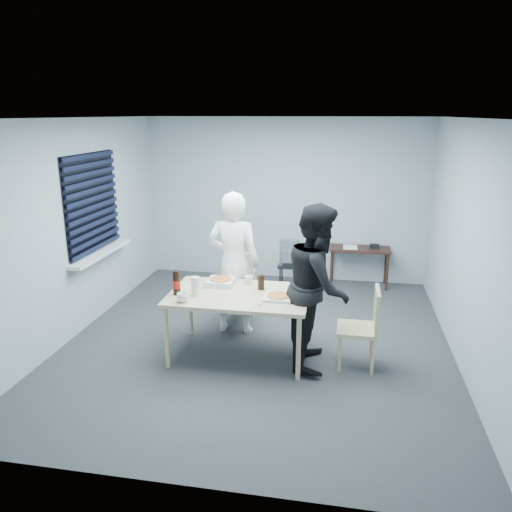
% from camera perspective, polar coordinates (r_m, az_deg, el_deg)
% --- Properties ---
extents(room, '(5.00, 5.00, 5.00)m').
position_cam_1_polar(room, '(6.74, -17.91, 4.91)').
color(room, '#292A2D').
rests_on(room, ground).
extents(dining_table, '(1.53, 0.97, 0.74)m').
position_cam_1_polar(dining_table, '(5.51, -1.93, -4.88)').
color(dining_table, tan).
rests_on(dining_table, ground).
extents(chair_far, '(0.42, 0.42, 0.89)m').
position_cam_1_polar(chair_far, '(6.56, -1.93, -3.01)').
color(chair_far, tan).
rests_on(chair_far, ground).
extents(chair_right, '(0.42, 0.42, 0.89)m').
position_cam_1_polar(chair_right, '(5.45, 12.42, -7.45)').
color(chair_right, tan).
rests_on(chair_right, ground).
extents(person_white, '(0.65, 0.42, 1.77)m').
position_cam_1_polar(person_white, '(6.08, -2.57, -0.87)').
color(person_white, white).
rests_on(person_white, ground).
extents(person_black, '(0.47, 0.86, 1.77)m').
position_cam_1_polar(person_black, '(5.33, 7.09, -3.43)').
color(person_black, black).
rests_on(person_black, ground).
extents(side_table, '(0.93, 0.41, 0.62)m').
position_cam_1_polar(side_table, '(7.99, 11.77, 0.38)').
color(side_table, '#321B15').
rests_on(side_table, ground).
extents(stool, '(0.32, 0.32, 0.44)m').
position_cam_1_polar(stool, '(7.62, 3.77, -1.74)').
color(stool, black).
rests_on(stool, ground).
extents(backpack, '(0.28, 0.20, 0.39)m').
position_cam_1_polar(backpack, '(7.52, 3.81, 0.39)').
color(backpack, slate).
rests_on(backpack, stool).
extents(pizza_box_a, '(0.30, 0.30, 0.07)m').
position_cam_1_polar(pizza_box_a, '(5.77, -4.05, -2.95)').
color(pizza_box_a, silver).
rests_on(pizza_box_a, dining_table).
extents(pizza_box_b, '(0.29, 0.29, 0.04)m').
position_cam_1_polar(pizza_box_b, '(5.34, 2.55, -4.69)').
color(pizza_box_b, silver).
rests_on(pizza_box_b, dining_table).
extents(mug_a, '(0.17, 0.17, 0.10)m').
position_cam_1_polar(mug_a, '(5.29, -8.41, -4.72)').
color(mug_a, white).
rests_on(mug_a, dining_table).
extents(mug_b, '(0.10, 0.10, 0.09)m').
position_cam_1_polar(mug_b, '(5.79, -0.83, -2.73)').
color(mug_b, white).
rests_on(mug_b, dining_table).
extents(cola_glass, '(0.08, 0.08, 0.17)m').
position_cam_1_polar(cola_glass, '(5.59, 0.58, -3.01)').
color(cola_glass, black).
rests_on(cola_glass, dining_table).
extents(soda_bottle, '(0.08, 0.08, 0.27)m').
position_cam_1_polar(soda_bottle, '(5.49, -9.08, -3.08)').
color(soda_bottle, black).
rests_on(soda_bottle, dining_table).
extents(plastic_cups, '(0.10, 0.10, 0.21)m').
position_cam_1_polar(plastic_cups, '(5.43, -6.93, -3.46)').
color(plastic_cups, silver).
rests_on(plastic_cups, dining_table).
extents(rubber_band, '(0.06, 0.06, 0.00)m').
position_cam_1_polar(rubber_band, '(5.15, 0.49, -5.67)').
color(rubber_band, red).
rests_on(rubber_band, dining_table).
extents(papers, '(0.30, 0.35, 0.00)m').
position_cam_1_polar(papers, '(7.97, 10.72, 1.01)').
color(papers, white).
rests_on(papers, side_table).
extents(black_box, '(0.16, 0.13, 0.06)m').
position_cam_1_polar(black_box, '(7.99, 13.38, 1.09)').
color(black_box, black).
rests_on(black_box, side_table).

